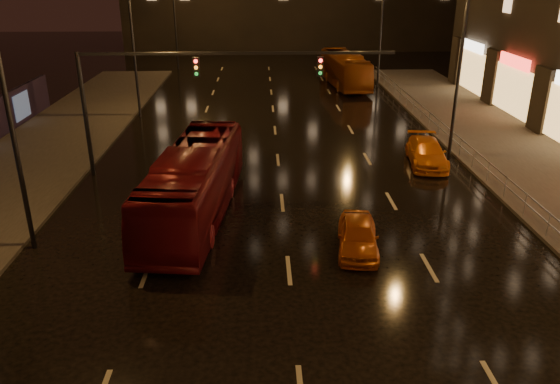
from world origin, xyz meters
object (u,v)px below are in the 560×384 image
(bus_red, at_px, (195,183))
(taxi_near, at_px, (358,236))
(bus_curb, at_px, (345,69))
(taxi_far, at_px, (427,153))

(bus_red, height_order, taxi_near, bus_red)
(bus_red, distance_m, bus_curb, 29.76)
(bus_red, distance_m, taxi_far, 13.32)
(bus_red, xyz_separation_m, taxi_near, (6.40, -3.36, -0.90))
(bus_curb, bearing_deg, taxi_near, -102.29)
(bus_curb, relative_size, taxi_far, 2.31)
(bus_red, height_order, taxi_far, bus_red)
(bus_red, distance_m, taxi_near, 7.28)
(bus_red, bearing_deg, taxi_near, -21.64)
(bus_curb, height_order, taxi_near, bus_curb)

